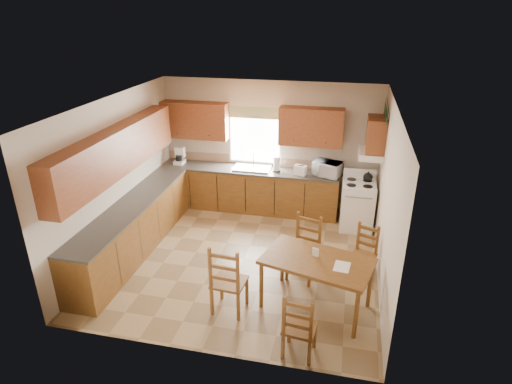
% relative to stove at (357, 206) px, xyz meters
% --- Properties ---
extents(floor, '(4.50, 4.50, 0.00)m').
position_rel_stove_xyz_m(floor, '(-1.88, -1.60, -0.46)').
color(floor, '#947952').
rests_on(floor, ground).
extents(ceiling, '(4.50, 4.50, 0.00)m').
position_rel_stove_xyz_m(ceiling, '(-1.88, -1.60, 2.24)').
color(ceiling, brown).
rests_on(ceiling, floor).
extents(wall_left, '(4.50, 4.50, 0.00)m').
position_rel_stove_xyz_m(wall_left, '(-4.13, -1.60, 0.89)').
color(wall_left, beige).
rests_on(wall_left, floor).
extents(wall_right, '(4.50, 4.50, 0.00)m').
position_rel_stove_xyz_m(wall_right, '(0.37, -1.60, 0.89)').
color(wall_right, beige).
rests_on(wall_right, floor).
extents(wall_back, '(4.50, 4.50, 0.00)m').
position_rel_stove_xyz_m(wall_back, '(-1.88, 0.65, 0.89)').
color(wall_back, beige).
rests_on(wall_back, floor).
extents(wall_front, '(4.50, 4.50, 0.00)m').
position_rel_stove_xyz_m(wall_front, '(-1.88, -3.85, 0.89)').
color(wall_front, beige).
rests_on(wall_front, floor).
extents(lower_cab_back, '(3.75, 0.60, 0.88)m').
position_rel_stove_xyz_m(lower_cab_back, '(-2.25, 0.35, -0.02)').
color(lower_cab_back, brown).
rests_on(lower_cab_back, floor).
extents(lower_cab_left, '(0.60, 3.60, 0.88)m').
position_rel_stove_xyz_m(lower_cab_left, '(-3.83, -1.75, -0.02)').
color(lower_cab_left, brown).
rests_on(lower_cab_left, floor).
extents(counter_back, '(3.75, 0.63, 0.04)m').
position_rel_stove_xyz_m(counter_back, '(-2.25, 0.35, 0.44)').
color(counter_back, '#413D37').
rests_on(counter_back, lower_cab_back).
extents(counter_left, '(0.63, 3.60, 0.04)m').
position_rel_stove_xyz_m(counter_left, '(-3.83, -1.75, 0.44)').
color(counter_left, '#413D37').
rests_on(counter_left, lower_cab_left).
extents(backsplash, '(3.75, 0.01, 0.18)m').
position_rel_stove_xyz_m(backsplash, '(-2.25, 0.64, 0.55)').
color(backsplash, '#9B795D').
rests_on(backsplash, counter_back).
extents(upper_cab_back_left, '(1.41, 0.33, 0.75)m').
position_rel_stove_xyz_m(upper_cab_back_left, '(-3.43, 0.49, 1.39)').
color(upper_cab_back_left, brown).
rests_on(upper_cab_back_left, wall_back).
extents(upper_cab_back_right, '(1.25, 0.33, 0.75)m').
position_rel_stove_xyz_m(upper_cab_back_right, '(-1.02, 0.49, 1.39)').
color(upper_cab_back_right, brown).
rests_on(upper_cab_back_right, wall_back).
extents(upper_cab_left, '(0.33, 3.60, 0.75)m').
position_rel_stove_xyz_m(upper_cab_left, '(-3.96, -1.75, 1.39)').
color(upper_cab_left, brown).
rests_on(upper_cab_left, wall_left).
extents(upper_cab_stove, '(0.33, 0.62, 0.62)m').
position_rel_stove_xyz_m(upper_cab_stove, '(0.20, 0.05, 1.44)').
color(upper_cab_stove, brown).
rests_on(upper_cab_stove, wall_right).
extents(range_hood, '(0.44, 0.62, 0.12)m').
position_rel_stove_xyz_m(range_hood, '(0.15, 0.05, 1.06)').
color(range_hood, white).
rests_on(range_hood, wall_right).
extents(window_frame, '(1.13, 0.02, 1.18)m').
position_rel_stove_xyz_m(window_frame, '(-2.18, 0.62, 1.09)').
color(window_frame, white).
rests_on(window_frame, wall_back).
extents(window_pane, '(1.05, 0.01, 1.10)m').
position_rel_stove_xyz_m(window_pane, '(-2.18, 0.62, 1.09)').
color(window_pane, white).
rests_on(window_pane, wall_back).
extents(window_valance, '(1.19, 0.01, 0.24)m').
position_rel_stove_xyz_m(window_valance, '(-2.18, 0.59, 1.59)').
color(window_valance, '#42682F').
rests_on(window_valance, wall_back).
extents(sink_basin, '(0.75, 0.45, 0.04)m').
position_rel_stove_xyz_m(sink_basin, '(-2.18, 0.35, 0.48)').
color(sink_basin, silver).
rests_on(sink_basin, counter_back).
extents(pine_decal_a, '(0.22, 0.22, 0.36)m').
position_rel_stove_xyz_m(pine_decal_a, '(0.33, -0.27, 1.92)').
color(pine_decal_a, '#123319').
rests_on(pine_decal_a, wall_right).
extents(pine_decal_b, '(0.22, 0.22, 0.36)m').
position_rel_stove_xyz_m(pine_decal_b, '(0.33, 0.05, 1.96)').
color(pine_decal_b, '#123319').
rests_on(pine_decal_b, wall_right).
extents(pine_decal_c, '(0.22, 0.22, 0.36)m').
position_rel_stove_xyz_m(pine_decal_c, '(0.33, 0.37, 1.92)').
color(pine_decal_c, '#123319').
rests_on(pine_decal_c, wall_right).
extents(stove, '(0.64, 0.66, 0.93)m').
position_rel_stove_xyz_m(stove, '(0.00, 0.00, 0.00)').
color(stove, white).
rests_on(stove, floor).
extents(coffeemaker, '(0.25, 0.29, 0.38)m').
position_rel_stove_xyz_m(coffeemaker, '(-3.78, 0.34, 0.65)').
color(coffeemaker, white).
rests_on(coffeemaker, counter_back).
extents(paper_towel, '(0.16, 0.16, 0.31)m').
position_rel_stove_xyz_m(paper_towel, '(-1.67, 0.35, 0.61)').
color(paper_towel, white).
rests_on(paper_towel, counter_back).
extents(toaster, '(0.27, 0.21, 0.19)m').
position_rel_stove_xyz_m(toaster, '(-1.16, 0.26, 0.55)').
color(toaster, white).
rests_on(toaster, counter_back).
extents(microwave, '(0.58, 0.50, 0.30)m').
position_rel_stove_xyz_m(microwave, '(-0.63, 0.31, 0.60)').
color(microwave, white).
rests_on(microwave, counter_back).
extents(dining_table, '(1.67, 1.21, 0.80)m').
position_rel_stove_xyz_m(dining_table, '(-0.56, -2.63, -0.06)').
color(dining_table, brown).
rests_on(dining_table, floor).
extents(chair_near_left, '(0.49, 0.47, 1.09)m').
position_rel_stove_xyz_m(chair_near_left, '(-1.75, -2.95, 0.08)').
color(chair_near_left, brown).
rests_on(chair_near_left, floor).
extents(chair_near_right, '(0.43, 0.41, 0.93)m').
position_rel_stove_xyz_m(chair_near_right, '(-0.67, -3.59, 0.00)').
color(chair_near_right, brown).
rests_on(chair_near_right, floor).
extents(chair_far_left, '(0.54, 0.53, 1.05)m').
position_rel_stove_xyz_m(chair_far_left, '(-0.82, -1.94, 0.06)').
color(chair_far_left, brown).
rests_on(chair_far_left, floor).
extents(chair_far_right, '(0.47, 0.46, 0.88)m').
position_rel_stove_xyz_m(chair_far_right, '(0.11, -1.70, -0.02)').
color(chair_far_right, brown).
rests_on(chair_far_right, floor).
extents(table_paper, '(0.24, 0.30, 0.00)m').
position_rel_stove_xyz_m(table_paper, '(-0.22, -2.73, 0.34)').
color(table_paper, white).
rests_on(table_paper, dining_table).
extents(table_card, '(0.10, 0.06, 0.13)m').
position_rel_stove_xyz_m(table_card, '(-0.60, -2.54, 0.40)').
color(table_card, white).
rests_on(table_card, dining_table).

